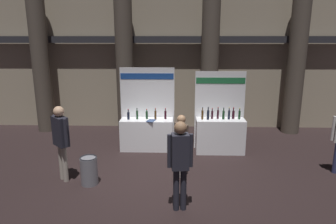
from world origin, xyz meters
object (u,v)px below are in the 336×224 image
(visitor_1, at_px, (181,141))
(exhibitor_booth_1, at_px, (220,132))
(exhibitor_booth_0, at_px, (147,130))
(visitor_0, at_px, (61,136))
(visitor_3, at_px, (180,158))
(trash_bin, at_px, (89,171))

(visitor_1, bearing_deg, exhibitor_booth_1, -57.30)
(exhibitor_booth_0, distance_m, exhibitor_booth_1, 2.23)
(visitor_0, relative_size, visitor_3, 1.00)
(trash_bin, distance_m, visitor_0, 1.05)
(exhibitor_booth_0, height_order, visitor_0, exhibitor_booth_0)
(exhibitor_booth_1, xyz_separation_m, trash_bin, (-3.36, -2.22, -0.28))
(exhibitor_booth_0, bearing_deg, visitor_0, -129.42)
(exhibitor_booth_0, height_order, trash_bin, exhibitor_booth_0)
(exhibitor_booth_1, bearing_deg, exhibitor_booth_0, 175.51)
(exhibitor_booth_0, bearing_deg, visitor_1, -61.55)
(visitor_0, xyz_separation_m, visitor_3, (2.80, -1.22, -0.01))
(exhibitor_booth_0, xyz_separation_m, visitor_1, (1.03, -1.90, 0.32))
(exhibitor_booth_0, distance_m, trash_bin, 2.67)
(exhibitor_booth_0, relative_size, trash_bin, 3.67)
(exhibitor_booth_0, relative_size, visitor_1, 1.59)
(exhibitor_booth_1, bearing_deg, trash_bin, -146.49)
(trash_bin, height_order, visitor_3, visitor_3)
(exhibitor_booth_0, bearing_deg, visitor_3, -73.92)
(exhibitor_booth_0, height_order, exhibitor_booth_1, exhibitor_booth_0)
(exhibitor_booth_0, xyz_separation_m, exhibitor_booth_1, (2.22, -0.17, 0.01))
(exhibitor_booth_0, xyz_separation_m, trash_bin, (-1.14, -2.40, -0.26))
(visitor_3, bearing_deg, trash_bin, 147.69)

